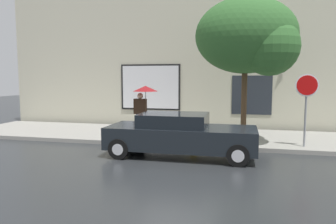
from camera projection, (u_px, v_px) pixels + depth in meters
name	position (u px, v px, depth m)	size (l,w,h in m)	color
ground_plane	(178.00, 155.00, 10.16)	(60.00, 60.00, 0.00)	#282B2D
sidewalk	(192.00, 136.00, 13.05)	(20.00, 4.00, 0.15)	gray
building_facade	(200.00, 57.00, 15.11)	(20.00, 0.67, 7.00)	beige
parked_car	(180.00, 135.00, 10.00)	(4.67, 1.85, 1.36)	black
fire_hydrant	(194.00, 131.00, 11.50)	(0.30, 0.44, 0.80)	yellow
pedestrian_with_umbrella	(144.00, 96.00, 12.77)	(1.02, 1.02, 2.02)	black
street_tree	(250.00, 38.00, 11.03)	(3.57, 3.04, 5.17)	#4C3823
stop_sign	(306.00, 96.00, 10.55)	(0.76, 0.10, 2.47)	gray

